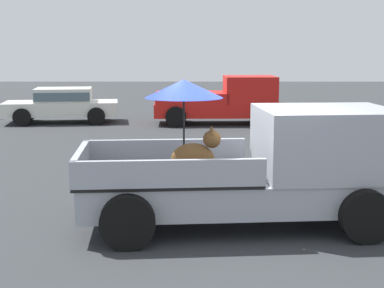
% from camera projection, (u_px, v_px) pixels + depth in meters
% --- Properties ---
extents(ground_plane, '(80.00, 80.00, 0.00)m').
position_uv_depth(ground_plane, '(239.00, 225.00, 9.27)').
color(ground_plane, '#2D3033').
extents(pickup_truck_main, '(5.18, 2.57, 2.37)m').
position_uv_depth(pickup_truck_main, '(268.00, 166.00, 9.14)').
color(pickup_truck_main, black).
rests_on(pickup_truck_main, ground).
extents(pickup_truck_far, '(4.85, 2.27, 1.80)m').
position_uv_depth(pickup_truck_far, '(225.00, 101.00, 21.51)').
color(pickup_truck_far, black).
rests_on(pickup_truck_far, ground).
extents(parked_sedan_far, '(4.49, 2.40, 1.33)m').
position_uv_depth(parked_sedan_far, '(64.00, 103.00, 21.89)').
color(parked_sedan_far, black).
rests_on(parked_sedan_far, ground).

